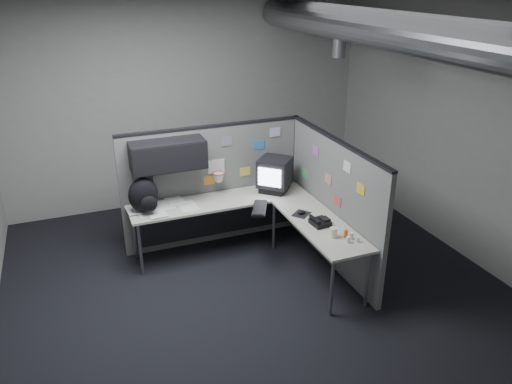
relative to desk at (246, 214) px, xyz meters
name	(u,v)px	position (x,y,z in m)	size (l,w,h in m)	color
room	(305,108)	(0.41, -0.70, 1.48)	(5.62, 5.62, 3.22)	black
partition_back	(202,175)	(-0.40, 0.53, 0.38)	(2.44, 0.42, 1.63)	slate
partition_right	(333,203)	(0.95, -0.49, 0.21)	(0.07, 2.23, 1.63)	slate
desk	(246,214)	(0.00, 0.00, 0.00)	(2.31, 2.11, 0.73)	beige
monitor	(275,174)	(0.53, 0.31, 0.35)	(0.55, 0.55, 0.45)	black
keyboard	(260,208)	(0.12, -0.18, 0.14)	(0.34, 0.48, 0.04)	black
mouse	(301,213)	(0.54, -0.48, 0.13)	(0.28, 0.27, 0.05)	black
phone	(320,222)	(0.61, -0.80, 0.15)	(0.21, 0.23, 0.10)	black
bottles	(350,237)	(0.75, -1.23, 0.15)	(0.14, 0.18, 0.09)	silver
cup	(333,233)	(0.61, -1.12, 0.17)	(0.08, 0.08, 0.11)	white
papers	(161,208)	(-0.99, 0.30, 0.13)	(0.87, 0.58, 0.02)	white
backpack	(144,196)	(-1.19, 0.27, 0.33)	(0.39, 0.36, 0.44)	black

